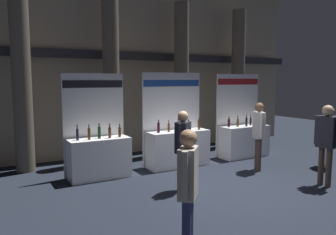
{
  "coord_description": "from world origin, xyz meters",
  "views": [
    {
      "loc": [
        -4.55,
        -5.64,
        2.37
      ],
      "look_at": [
        -0.7,
        1.14,
        1.49
      ],
      "focal_mm": 35.65,
      "sensor_mm": 36.0,
      "label": 1
    }
  ],
  "objects": [
    {
      "name": "exhibitor_booth_0",
      "position": [
        -2.1,
        2.09,
        0.61
      ],
      "size": [
        1.53,
        0.66,
        2.53
      ],
      "color": "white",
      "rests_on": "ground_plane"
    },
    {
      "name": "exhibitor_booth_1",
      "position": [
        0.14,
        2.11,
        0.62
      ],
      "size": [
        1.83,
        0.66,
        2.57
      ],
      "color": "white",
      "rests_on": "ground_plane"
    },
    {
      "name": "visitor_6",
      "position": [
        -0.84,
        0.26,
        1.03
      ],
      "size": [
        0.42,
        0.41,
        1.72
      ],
      "rotation": [
        0.0,
        0.0,
        0.65
      ],
      "color": "silver",
      "rests_on": "ground_plane"
    },
    {
      "name": "visitor_7",
      "position": [
        3.7,
        -0.03,
        0.98
      ],
      "size": [
        0.38,
        0.54,
        1.64
      ],
      "rotation": [
        0.0,
        0.0,
        4.31
      ],
      "color": "silver",
      "rests_on": "ground_plane"
    },
    {
      "name": "exhibitor_booth_2",
      "position": [
        2.52,
        2.08,
        0.61
      ],
      "size": [
        1.66,
        0.66,
        2.55
      ],
      "color": "white",
      "rests_on": "ground_plane"
    },
    {
      "name": "visitor_5",
      "position": [
        1.74,
        0.65,
        1.08
      ],
      "size": [
        0.41,
        0.5,
        1.79
      ],
      "rotation": [
        0.0,
        0.0,
        1.05
      ],
      "color": "#47382D",
      "rests_on": "ground_plane"
    },
    {
      "name": "hall_colonnade",
      "position": [
        -0.0,
        4.28,
        2.76
      ],
      "size": [
        12.64,
        1.22,
        5.67
      ],
      "color": "tan",
      "rests_on": "ground_plane"
    },
    {
      "name": "visitor_3",
      "position": [
        2.1,
        -1.05,
        1.1
      ],
      "size": [
        0.29,
        0.56,
        1.82
      ],
      "rotation": [
        0.0,
        0.0,
        1.7
      ],
      "color": "#47382D",
      "rests_on": "ground_plane"
    },
    {
      "name": "visitor_4",
      "position": [
        -2.24,
        -2.1,
        1.04
      ],
      "size": [
        0.42,
        0.43,
        1.74
      ],
      "rotation": [
        0.0,
        0.0,
        0.82
      ],
      "color": "navy",
      "rests_on": "ground_plane"
    },
    {
      "name": "ground_plane",
      "position": [
        0.0,
        0.0,
        0.0
      ],
      "size": [
        25.28,
        25.28,
        0.0
      ],
      "primitive_type": "plane",
      "color": "black"
    }
  ]
}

